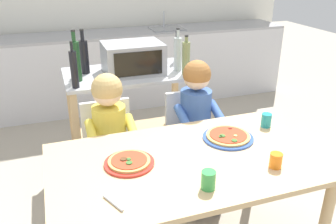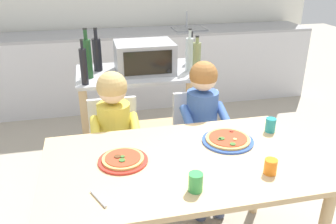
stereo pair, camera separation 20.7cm
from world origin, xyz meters
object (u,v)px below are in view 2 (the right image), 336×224
(bottle_clear_vinegar, at_px, (189,54))
(dining_chair_right, at_px, (198,139))
(bottle_brown_beer, at_px, (87,58))
(pizza_plate_blue_rimmed, at_px, (228,140))
(drinking_cup_teal, at_px, (270,125))
(pizza_plate_red_rimmed, at_px, (123,160))
(serving_spoon, at_px, (98,199))
(bottle_squat_spirits, at_px, (97,54))
(drinking_cup_orange, at_px, (271,167))
(toaster_oven, at_px, (144,57))
(child_in_yellow_shirt, at_px, (115,129))
(bottle_tall_green_wine, at_px, (84,66))
(dining_table, at_px, (180,176))
(bottle_dark_olive_oil, at_px, (191,50))
(kitchen_island_cart, at_px, (143,105))
(drinking_cup_green, at_px, (195,182))
(dining_chair_left, at_px, (116,147))
(child_in_blue_striped_shirt, at_px, (204,119))
(bottle_slim_sauce, at_px, (197,59))

(bottle_clear_vinegar, relative_size, dining_chair_right, 0.42)
(bottle_brown_beer, bearing_deg, pizza_plate_blue_rimmed, -51.29)
(bottle_clear_vinegar, relative_size, drinking_cup_teal, 3.89)
(pizza_plate_red_rimmed, relative_size, serving_spoon, 1.87)
(bottle_squat_spirits, height_order, bottle_clear_vinegar, bottle_squat_spirits)
(drinking_cup_orange, bearing_deg, toaster_oven, 106.51)
(child_in_yellow_shirt, height_order, drinking_cup_orange, child_in_yellow_shirt)
(bottle_tall_green_wine, bearing_deg, dining_table, -63.35)
(bottle_dark_olive_oil, bearing_deg, drinking_cup_teal, -80.57)
(kitchen_island_cart, distance_m, bottle_dark_olive_oil, 0.63)
(child_in_yellow_shirt, xyz_separation_m, serving_spoon, (-0.14, -0.81, 0.07))
(bottle_clear_vinegar, distance_m, bottle_tall_green_wine, 0.83)
(pizza_plate_red_rimmed, xyz_separation_m, drinking_cup_teal, (0.92, 0.15, 0.03))
(drinking_cup_green, distance_m, drinking_cup_orange, 0.41)
(dining_table, bearing_deg, child_in_yellow_shirt, 117.54)
(bottle_dark_olive_oil, height_order, drinking_cup_orange, bottle_dark_olive_oil)
(child_in_yellow_shirt, bearing_deg, drinking_cup_teal, -21.83)
(bottle_squat_spirits, relative_size, pizza_plate_red_rimmed, 1.32)
(dining_chair_left, distance_m, serving_spoon, 0.98)
(toaster_oven, height_order, pizza_plate_red_rimmed, toaster_oven)
(dining_table, height_order, drinking_cup_orange, drinking_cup_orange)
(dining_chair_right, distance_m, pizza_plate_red_rimmed, 0.92)
(bottle_brown_beer, xyz_separation_m, pizza_plate_red_rimmed, (0.14, -1.03, -0.29))
(bottle_tall_green_wine, xyz_separation_m, drinking_cup_teal, (1.09, -0.73, -0.23))
(bottle_dark_olive_oil, bearing_deg, bottle_brown_beer, -164.57)
(bottle_squat_spirits, xyz_separation_m, pizza_plate_blue_rimmed, (0.68, -1.12, -0.27))
(bottle_dark_olive_oil, distance_m, pizza_plate_red_rimmed, 1.48)
(drinking_cup_orange, bearing_deg, bottle_tall_green_wine, 127.11)
(dining_chair_left, xyz_separation_m, drinking_cup_teal, (0.92, -0.49, 0.31))
(bottle_tall_green_wine, xyz_separation_m, pizza_plate_blue_rimmed, (0.79, -0.79, -0.27))
(drinking_cup_green, bearing_deg, pizza_plate_red_rimmed, 132.64)
(bottle_dark_olive_oil, relative_size, dining_table, 0.19)
(child_in_yellow_shirt, distance_m, child_in_blue_striped_shirt, 0.62)
(dining_chair_left, bearing_deg, pizza_plate_red_rimmed, -90.02)
(kitchen_island_cart, height_order, pizza_plate_blue_rimmed, kitchen_island_cart)
(child_in_blue_striped_shirt, bearing_deg, drinking_cup_green, -110.98)
(pizza_plate_red_rimmed, height_order, drinking_cup_teal, drinking_cup_teal)
(drinking_cup_green, bearing_deg, bottle_dark_olive_oil, 74.66)
(drinking_cup_green, bearing_deg, bottle_slim_sauce, 73.06)
(dining_chair_left, relative_size, serving_spoon, 5.79)
(pizza_plate_red_rimmed, bearing_deg, bottle_slim_sauce, 53.37)
(kitchen_island_cart, height_order, child_in_yellow_shirt, child_in_yellow_shirt)
(bottle_tall_green_wine, bearing_deg, bottle_brown_beer, 78.52)
(dining_chair_left, relative_size, drinking_cup_orange, 10.40)
(serving_spoon, bearing_deg, child_in_blue_striped_shirt, 46.75)
(toaster_oven, height_order, serving_spoon, toaster_oven)
(child_in_yellow_shirt, distance_m, pizza_plate_blue_rimmed, 0.76)
(kitchen_island_cart, relative_size, dining_chair_left, 1.28)
(dining_chair_left, distance_m, drinking_cup_teal, 1.08)
(drinking_cup_orange, bearing_deg, bottle_squat_spirits, 117.43)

